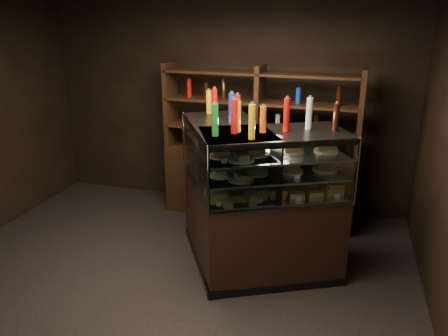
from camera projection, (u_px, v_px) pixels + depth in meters
The scene contains 7 objects.
ground at pixel (154, 298), 4.17m from camera, with size 5.00×5.00×0.00m, color black.
room_shell at pixel (141, 96), 3.53m from camera, with size 5.02×5.02×3.01m.
display_case at pixel (248, 223), 4.55m from camera, with size 1.95×1.57×1.53m.
food_display at pixel (249, 166), 4.33m from camera, with size 1.54×1.20×0.47m.
bottles_top at pixel (251, 114), 4.17m from camera, with size 1.37×1.06×0.30m.
potted_conifer at pixel (222, 252), 4.25m from camera, with size 0.31×0.31×0.66m.
back_shelving at pixel (258, 174), 5.68m from camera, with size 2.49×0.55×2.00m.
Camera 1 is at (1.62, -3.21, 2.54)m, focal length 35.00 mm.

